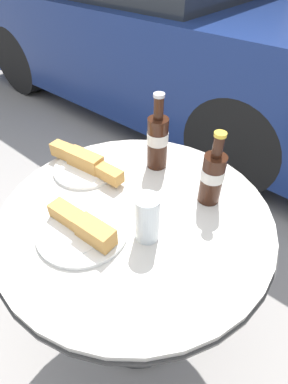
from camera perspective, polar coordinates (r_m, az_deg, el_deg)
ground_plane at (r=1.46m, az=-1.10°, el=-23.86°), size 30.00×30.00×0.00m
bistro_table at (r=0.96m, az=-1.55°, el=-9.24°), size 0.80×0.80×0.71m
cola_bottle_left at (r=0.98m, az=2.60°, el=9.91°), size 0.07×0.07×0.26m
cola_bottle_right at (r=0.86m, az=12.90°, el=3.01°), size 0.07×0.07×0.23m
drinking_glass at (r=0.76m, az=0.61°, el=-5.34°), size 0.06×0.06×0.14m
lunch_plate_near at (r=1.02m, az=-11.13°, el=5.23°), size 0.30×0.21×0.07m
lunch_plate_far at (r=0.81m, az=-11.57°, el=-6.69°), size 0.25×0.25×0.07m
parked_car at (r=3.08m, az=3.52°, el=28.66°), size 3.86×1.82×1.33m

